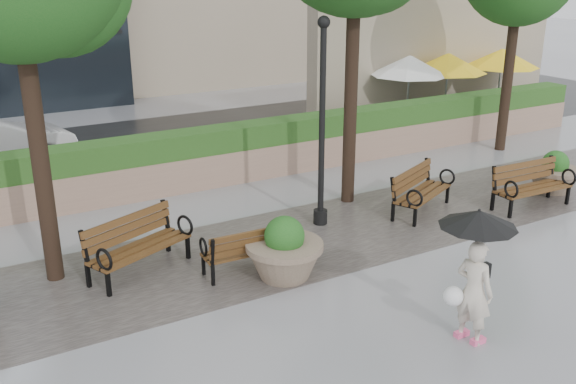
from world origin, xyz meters
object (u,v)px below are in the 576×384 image
bench_3 (421,200)px  planter_right (554,176)px  bench_2 (249,258)px  pedestrian (475,263)px  bench_1 (140,257)px  bench_4 (531,195)px  lamppost (322,137)px  planter_left (284,254)px

bench_3 → planter_right: size_ratio=1.60×
bench_3 → bench_2: bearing=164.3°
planter_right → pedestrian: bearing=-150.1°
bench_1 → bench_2: (1.63, -0.89, -0.04)m
pedestrian → bench_3: bearing=-47.0°
bench_4 → bench_3: bearing=158.5°
bench_3 → pedestrian: 5.01m
bench_4 → lamppost: (-4.44, 1.49, 1.52)m
bench_4 → planter_left: (-6.24, -0.20, 0.14)m
bench_3 → pedestrian: pedestrian is taller
bench_1 → bench_3: bench_1 is taller
planter_right → lamppost: 6.00m
bench_1 → bench_4: 8.38m
bench_3 → lamppost: lamppost is taller
bench_4 → planter_right: 1.38m
pedestrian → bench_4: bearing=-71.2°
bench_3 → bench_4: size_ratio=1.02×
lamppost → bench_2: bearing=-151.8°
planter_right → bench_1: bearing=175.6°
bench_1 → lamppost: (3.85, 0.30, 1.52)m
bench_1 → bench_4: (8.29, -1.19, -0.01)m
bench_2 → planter_right: planter_right is taller
planter_left → pedestrian: size_ratio=0.67×
bench_4 → lamppost: size_ratio=0.45×
planter_left → pedestrian: pedestrian is taller
lamppost → bench_4: bearing=-18.6°
planter_right → lamppost: bearing=169.8°
planter_left → lamppost: 2.83m
bench_2 → bench_4: size_ratio=0.86×
planter_left → pedestrian: (1.29, -2.94, 0.75)m
bench_2 → planter_left: planter_left is taller
bench_3 → bench_4: 2.44m
bench_1 → pedestrian: size_ratio=1.02×
bench_4 → pedestrian: bearing=-145.6°
lamppost → bench_1: bearing=-175.5°
planter_right → pedestrian: 7.25m
bench_1 → bench_2: bench_1 is taller
bench_3 → lamppost: bearing=142.4°
bench_2 → pedestrian: 3.95m
lamppost → bench_3: bearing=-13.2°
planter_left → bench_4: bearing=1.8°
planter_left → bench_2: bearing=130.4°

